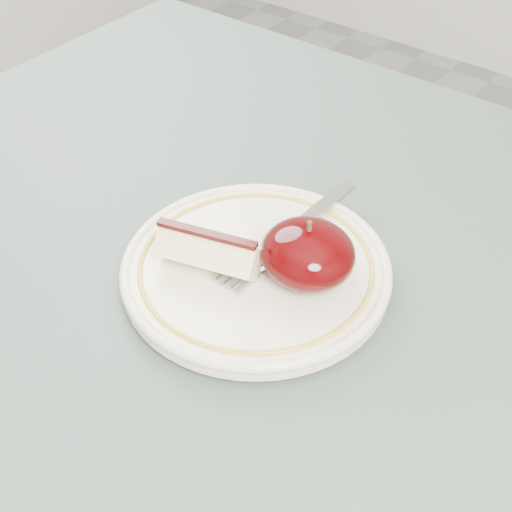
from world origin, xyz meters
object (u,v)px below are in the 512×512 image
Objects in this scene: table at (205,383)px; apple_half at (308,254)px; plate at (256,269)px; fork at (289,234)px.

table is 11.87× the size of apple_half.
apple_half reaches higher than table.
apple_half is at bearing 20.24° from plate.
table is at bearing 174.13° from fork.
plate is 1.27× the size of fork.
apple_half is at bearing 53.35° from table.
fork reaches higher than plate.
fork is at bearing 87.94° from plate.
fork is at bearing 142.23° from apple_half.
plate is 0.05m from apple_half.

